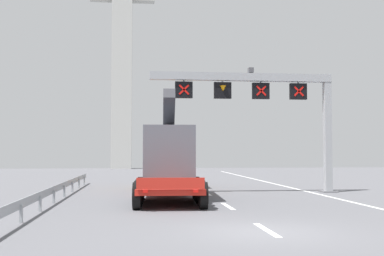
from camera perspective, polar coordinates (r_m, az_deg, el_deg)
name	(u,v)px	position (r m, az deg, el deg)	size (l,w,h in m)	color
ground	(264,232)	(14.50, 8.43, -12.02)	(112.00, 112.00, 0.00)	#5B5B60
lane_markings	(186,180)	(39.69, -0.77, -6.18)	(0.20, 65.79, 0.01)	silver
edge_line_right	(318,194)	(27.74, 14.61, -7.53)	(0.20, 63.00, 0.01)	silver
overhead_lane_gantry	(266,97)	(28.18, 8.68, 3.66)	(10.77, 0.90, 7.15)	#9EA0A5
heavy_haul_truck_red	(168,158)	(27.10, -2.87, -3.54)	(3.58, 14.15, 5.30)	red
guardrail_left	(58,188)	(24.47, -15.46, -6.86)	(0.13, 24.49, 0.76)	#999EA3
bridge_pylon_distant	(122,26)	(69.92, -8.22, 11.74)	(9.00, 2.00, 38.98)	#B7B7B2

